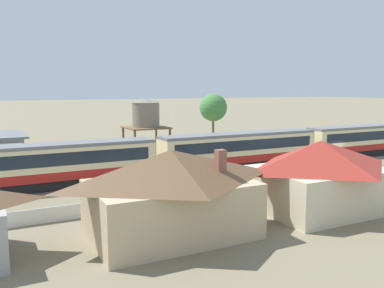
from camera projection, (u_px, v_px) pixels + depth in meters
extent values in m
plane|color=#7A7056|center=(338.00, 162.00, 50.21)|extent=(600.00, 600.00, 0.00)
cube|color=#AD1E19|center=(367.00, 146.00, 54.86)|extent=(19.16, 2.96, 0.80)
cube|color=beige|center=(367.00, 135.00, 54.67)|extent=(19.16, 2.96, 2.07)
cube|color=#192330|center=(367.00, 134.00, 54.65)|extent=(17.63, 3.00, 1.16)
cube|color=slate|center=(368.00, 126.00, 54.51)|extent=(19.16, 2.78, 0.30)
cube|color=black|center=(366.00, 152.00, 54.98)|extent=(18.39, 2.54, 0.88)
cylinder|color=black|center=(336.00, 156.00, 51.50)|extent=(0.90, 0.18, 0.90)
cylinder|color=black|center=(328.00, 155.00, 52.77)|extent=(0.90, 0.18, 0.90)
cube|color=#AD1E19|center=(240.00, 157.00, 45.70)|extent=(19.16, 2.96, 0.80)
cube|color=beige|center=(241.00, 145.00, 45.50)|extent=(19.16, 2.96, 2.07)
cube|color=#192330|center=(241.00, 144.00, 45.49)|extent=(17.63, 3.00, 1.16)
cube|color=slate|center=(241.00, 134.00, 45.34)|extent=(19.16, 2.78, 0.30)
cube|color=black|center=(240.00, 164.00, 45.81)|extent=(18.39, 2.54, 0.88)
cylinder|color=black|center=(288.00, 161.00, 48.02)|extent=(0.90, 0.18, 0.90)
cylinder|color=black|center=(280.00, 159.00, 49.29)|extent=(0.90, 0.18, 0.90)
cylinder|color=black|center=(193.00, 171.00, 42.34)|extent=(0.90, 0.18, 0.90)
cylinder|color=black|center=(187.00, 168.00, 43.60)|extent=(0.90, 0.18, 0.90)
cube|color=#AD1E19|center=(51.00, 174.00, 36.53)|extent=(19.16, 2.96, 0.80)
cube|color=beige|center=(50.00, 159.00, 36.34)|extent=(19.16, 2.96, 2.07)
cube|color=#192330|center=(50.00, 158.00, 36.32)|extent=(17.63, 3.00, 1.16)
cube|color=slate|center=(50.00, 146.00, 36.18)|extent=(19.16, 2.78, 0.30)
cube|color=black|center=(51.00, 183.00, 36.64)|extent=(18.39, 2.54, 0.88)
cylinder|color=black|center=(121.00, 178.00, 38.85)|extent=(0.90, 0.18, 0.90)
cylinder|color=black|center=(117.00, 175.00, 40.12)|extent=(0.90, 0.18, 0.90)
cube|color=#665B51|center=(242.00, 168.00, 45.97)|extent=(143.01, 3.60, 0.01)
cube|color=#4C4238|center=(245.00, 169.00, 45.34)|extent=(143.01, 0.12, 0.04)
cube|color=#4C4238|center=(238.00, 167.00, 46.60)|extent=(143.01, 0.12, 0.04)
cylinder|color=brown|center=(156.00, 142.00, 52.48)|extent=(0.28, 0.28, 4.19)
cylinder|color=brown|center=(123.00, 144.00, 50.50)|extent=(0.28, 0.28, 4.19)
cylinder|color=brown|center=(170.00, 146.00, 48.60)|extent=(0.28, 0.28, 4.19)
cylinder|color=brown|center=(135.00, 149.00, 46.62)|extent=(0.28, 0.28, 4.19)
cube|color=brown|center=(146.00, 127.00, 49.25)|extent=(4.90, 4.90, 0.16)
cylinder|color=slate|center=(146.00, 115.00, 49.05)|extent=(3.28, 3.28, 2.93)
cone|color=slate|center=(146.00, 101.00, 48.81)|extent=(3.44, 3.44, 0.50)
cube|color=tan|center=(171.00, 209.00, 24.77)|extent=(9.63, 6.35, 3.37)
pyramid|color=brown|center=(171.00, 166.00, 24.41)|extent=(10.40, 6.86, 1.94)
cube|color=brown|center=(220.00, 164.00, 24.49)|extent=(0.56, 0.56, 1.75)
cube|color=beige|center=(319.00, 189.00, 29.95)|extent=(8.78, 6.82, 3.20)
pyramid|color=#9E2D23|center=(320.00, 154.00, 29.60)|extent=(9.48, 7.37, 2.01)
cube|color=white|center=(59.00, 214.00, 27.60)|extent=(47.89, 0.06, 1.05)
cube|color=#284CA8|center=(223.00, 182.00, 37.20)|extent=(4.62, 2.30, 0.60)
cube|color=#192330|center=(222.00, 176.00, 37.05)|extent=(2.38, 1.80, 0.49)
cylinder|color=black|center=(241.00, 183.00, 37.29)|extent=(0.62, 0.20, 0.62)
cylinder|color=black|center=(230.00, 180.00, 38.65)|extent=(0.62, 0.20, 0.62)
cylinder|color=black|center=(217.00, 187.00, 35.80)|extent=(0.62, 0.20, 0.62)
cylinder|color=black|center=(206.00, 184.00, 37.15)|extent=(0.62, 0.20, 0.62)
cube|color=beige|center=(351.00, 163.00, 43.54)|extent=(1.57, 2.03, 1.66)
cube|color=#192330|center=(357.00, 159.00, 43.86)|extent=(0.03, 1.70, 0.73)
cube|color=silver|center=(333.00, 162.00, 42.33)|extent=(3.67, 2.12, 2.18)
cylinder|color=black|center=(356.00, 171.00, 42.69)|extent=(0.80, 0.26, 0.80)
cylinder|color=black|center=(342.00, 168.00, 44.33)|extent=(0.80, 0.26, 0.80)
cylinder|color=black|center=(334.00, 173.00, 41.28)|extent=(0.80, 0.26, 0.80)
cylinder|color=black|center=(321.00, 170.00, 42.92)|extent=(0.80, 0.26, 0.80)
cylinder|color=brown|center=(213.00, 129.00, 68.55)|extent=(0.40, 0.40, 4.41)
sphere|color=#427F3D|center=(213.00, 108.00, 68.06)|extent=(4.63, 4.63, 4.63)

